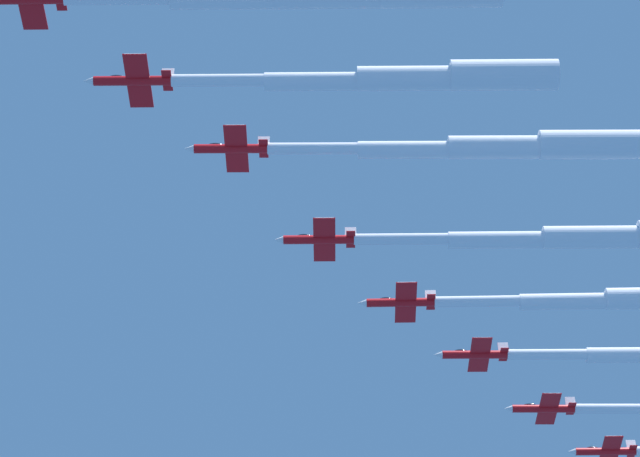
{
  "coord_description": "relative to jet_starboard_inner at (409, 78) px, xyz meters",
  "views": [
    {
      "loc": [
        5.02,
        128.38,
        17.9
      ],
      "look_at": [
        0.0,
        0.0,
        142.84
      ],
      "focal_mm": 81.33,
      "sensor_mm": 36.0,
      "label": 1
    }
  ],
  "objects": [
    {
      "name": "jet_starboard_mid",
      "position": [
        -24.94,
        -22.19,
        -2.53
      ],
      "size": [
        58.09,
        9.25,
        3.83
      ],
      "color": "red"
    },
    {
      "name": "jet_port_mid",
      "position": [
        -11.75,
        -11.3,
        1.33
      ],
      "size": [
        54.66,
        8.8,
        3.87
      ],
      "color": "red"
    },
    {
      "name": "jet_starboard_inner",
      "position": [
        0.0,
        0.0,
        0.0
      ],
      "size": [
        53.45,
        8.94,
        3.84
      ],
      "color": "red"
    }
  ]
}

